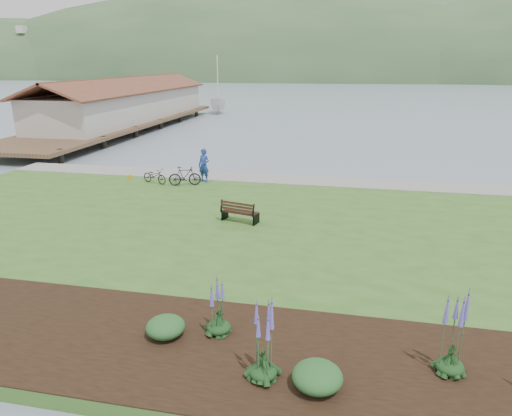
{
  "coord_description": "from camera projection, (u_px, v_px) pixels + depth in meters",
  "views": [
    {
      "loc": [
        3.83,
        -18.77,
        6.99
      ],
      "look_at": [
        0.24,
        -1.49,
        1.3
      ],
      "focal_mm": 32.0,
      "sensor_mm": 36.0,
      "label": 1
    }
  ],
  "objects": [
    {
      "name": "sailboat",
      "position": [
        219.0,
        113.0,
        64.32
      ],
      "size": [
        12.16,
        12.26,
        24.93
      ],
      "primitive_type": "imported",
      "rotation": [
        0.0,
        0.0,
        0.35
      ],
      "color": "silver",
      "rests_on": "ground"
    },
    {
      "name": "pannier",
      "position": [
        129.0,
        177.0,
        26.62
      ],
      "size": [
        0.2,
        0.27,
        0.27
      ],
      "primitive_type": "cube",
      "rotation": [
        0.0,
        0.0,
        0.14
      ],
      "color": "#C68E17",
      "rests_on": "lawn"
    },
    {
      "name": "bicycle_a",
      "position": [
        155.0,
        176.0,
        25.73
      ],
      "size": [
        1.09,
        1.74,
        0.86
      ],
      "primitive_type": "imported",
      "rotation": [
        0.0,
        0.0,
        1.23
      ],
      "color": "black",
      "rests_on": "lawn"
    },
    {
      "name": "park_bench",
      "position": [
        239.0,
        211.0,
        19.44
      ],
      "size": [
        1.69,
        1.02,
        0.98
      ],
      "rotation": [
        0.0,
        0.0,
        -0.25
      ],
      "color": "black",
      "rests_on": "lawn"
    },
    {
      "name": "far_hillside",
      "position": [
        397.0,
        80.0,
        174.92
      ],
      "size": [
        580.0,
        80.0,
        38.0
      ],
      "primitive_type": null,
      "color": "#34552F",
      "rests_on": "ground"
    },
    {
      "name": "lawn",
      "position": [
        248.0,
        237.0,
        18.45
      ],
      "size": [
        34.0,
        20.0,
        0.4
      ],
      "primitive_type": "cube",
      "color": "#335E21",
      "rests_on": "ground"
    },
    {
      "name": "pier_pavilion",
      "position": [
        127.0,
        104.0,
        49.09
      ],
      "size": [
        8.0,
        36.0,
        5.4
      ],
      "color": "#4C3826",
      "rests_on": "ground"
    },
    {
      "name": "bicycle_b",
      "position": [
        185.0,
        176.0,
        25.23
      ],
      "size": [
        1.04,
        1.84,
        1.07
      ],
      "primitive_type": "imported",
      "rotation": [
        0.0,
        0.0,
        1.89
      ],
      "color": "black",
      "rests_on": "lawn"
    },
    {
      "name": "ground",
      "position": [
        258.0,
        225.0,
        20.38
      ],
      "size": [
        600.0,
        600.0,
        0.0
      ],
      "primitive_type": "plane",
      "color": "slate",
      "rests_on": "ground"
    },
    {
      "name": "shoreline_path",
      "position": [
        281.0,
        179.0,
        26.68
      ],
      "size": [
        34.0,
        2.2,
        0.03
      ],
      "primitive_type": "cube",
      "color": "gray",
      "rests_on": "lawn"
    },
    {
      "name": "echium_1",
      "position": [
        454.0,
        336.0,
        9.78
      ],
      "size": [
        0.62,
        0.62,
        2.29
      ],
      "color": "#123313",
      "rests_on": "garden_bed"
    },
    {
      "name": "shrub_0",
      "position": [
        166.0,
        327.0,
        11.35
      ],
      "size": [
        0.98,
        0.98,
        0.49
      ],
      "primitive_type": "ellipsoid",
      "color": "#1E4C21",
      "rests_on": "garden_bed"
    },
    {
      "name": "shrub_1",
      "position": [
        317.0,
        377.0,
        9.52
      ],
      "size": [
        1.08,
        1.08,
        0.54
      ],
      "primitive_type": "ellipsoid",
      "color": "#1E4C21",
      "rests_on": "garden_bed"
    },
    {
      "name": "echium_4",
      "position": [
        218.0,
        311.0,
        11.35
      ],
      "size": [
        0.62,
        0.62,
        1.73
      ],
      "color": "#123313",
      "rests_on": "garden_bed"
    },
    {
      "name": "garden_bed",
      "position": [
        300.0,
        359.0,
        10.54
      ],
      "size": [
        24.0,
        4.4,
        0.04
      ],
      "primitive_type": "cube",
      "color": "black",
      "rests_on": "lawn"
    },
    {
      "name": "echium_0",
      "position": [
        263.0,
        342.0,
        9.62
      ],
      "size": [
        0.62,
        0.62,
        2.12
      ],
      "color": "#123313",
      "rests_on": "garden_bed"
    },
    {
      "name": "person",
      "position": [
        204.0,
        163.0,
        25.81
      ],
      "size": [
        0.95,
        0.78,
        2.24
      ],
      "primitive_type": "imported",
      "rotation": [
        0.0,
        0.0,
        -0.3
      ],
      "color": "#203B95",
      "rests_on": "lawn"
    }
  ]
}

